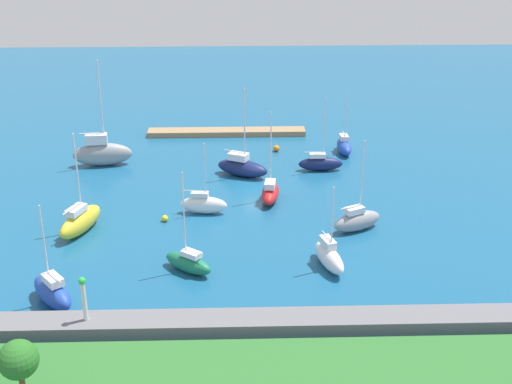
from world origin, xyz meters
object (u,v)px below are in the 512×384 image
Objects in this scene: pier_dock at (227,132)px; sailboat_gray_center_basin at (357,220)px; sailboat_green_far_north at (188,262)px; mooring_buoy_yellow at (165,218)px; park_tree_mideast at (18,360)px; sailboat_white_along_channel at (204,204)px; sailboat_blue_outer_mooring at (52,292)px; sailboat_red_near_pier at (270,192)px; sailboat_white_lone_south at (329,256)px; sailboat_blue_by_breakwater at (344,146)px; harbor_beacon at (84,296)px; sailboat_yellow_off_beacon at (80,221)px; sailboat_gray_east_end at (102,153)px; sailboat_navy_mid_basin at (242,167)px; mooring_buoy_orange at (276,148)px; sailboat_navy_lone_north at (320,163)px.

pier_dock is 33.39m from sailboat_gray_center_basin.
sailboat_green_far_north is 10.92m from mooring_buoy_yellow.
sailboat_white_along_channel is (-10.27, -31.17, -3.59)m from park_tree_mideast.
mooring_buoy_yellow is at bearing -147.60° from sailboat_white_along_channel.
sailboat_blue_outer_mooring is 28.03m from sailboat_red_near_pier.
sailboat_white_lone_south is 11.88× the size of mooring_buoy_yellow.
pier_dock is 45.73m from sailboat_blue_outer_mooring.
sailboat_blue_by_breakwater is at bearing -78.18° from sailboat_blue_outer_mooring.
harbor_beacon is 0.36× the size of sailboat_yellow_off_beacon.
mooring_buoy_yellow is at bearing -36.50° from sailboat_green_far_north.
park_tree_mideast is 21.35m from sailboat_green_far_north.
sailboat_gray_east_end reaches higher than park_tree_mideast.
harbor_beacon is 0.76× the size of park_tree_mideast.
sailboat_yellow_off_beacon reaches higher than sailboat_gray_center_basin.
sailboat_blue_outer_mooring is 0.88× the size of sailboat_red_near_pier.
sailboat_blue_by_breakwater is (-13.48, -7.57, -0.18)m from sailboat_navy_mid_basin.
sailboat_navy_mid_basin reaches higher than pier_dock.
mooring_buoy_orange is at bearing -68.02° from sailboat_blue_outer_mooring.
sailboat_yellow_off_beacon is (14.42, 30.18, 0.93)m from pier_dock.
sailboat_navy_mid_basin is at bearing -123.59° from mooring_buoy_yellow.
sailboat_gray_center_basin is at bearing 136.88° from sailboat_white_lone_south.
park_tree_mideast is 37.38m from sailboat_gray_center_basin.
park_tree_mideast is at bearing 100.56° from sailboat_green_far_north.
pier_dock is 33.46m from sailboat_yellow_off_beacon.
sailboat_red_near_pier reaches higher than sailboat_white_lone_south.
sailboat_blue_outer_mooring is (27.51, 12.96, 0.10)m from sailboat_gray_center_basin.
park_tree_mideast is at bearing -65.32° from sailboat_white_lone_south.
mooring_buoy_yellow is (3.98, 1.90, -0.71)m from sailboat_white_along_channel.
sailboat_blue_outer_mooring is at bearing -83.51° from park_tree_mideast.
harbor_beacon is 44.44m from mooring_buoy_orange.
harbor_beacon reaches higher than mooring_buoy_yellow.
sailboat_white_along_channel is at bearing -85.74° from sailboat_navy_mid_basin.
sailboat_yellow_off_beacon reaches higher than park_tree_mideast.
sailboat_green_far_north reaches higher than mooring_buoy_orange.
sailboat_blue_outer_mooring is 0.86× the size of sailboat_yellow_off_beacon.
sailboat_yellow_off_beacon reaches higher than pier_dock.
sailboat_navy_lone_north is at bearing -28.33° from sailboat_red_near_pier.
sailboat_navy_lone_north is at bearing -142.20° from mooring_buoy_yellow.
sailboat_blue_outer_mooring is at bearing -50.67° from harbor_beacon.
sailboat_gray_center_basin is 1.07× the size of sailboat_blue_outer_mooring.
sailboat_white_lone_south is at bearing -38.26° from sailboat_white_along_channel.
sailboat_gray_east_end is at bearing -86.72° from sailboat_blue_by_breakwater.
sailboat_gray_east_end is 27.26m from sailboat_navy_lone_north.
harbor_beacon is 0.42× the size of sailboat_blue_outer_mooring.
sailboat_navy_mid_basin is at bearing -109.20° from park_tree_mideast.
sailboat_green_far_north is 11.43× the size of mooring_buoy_orange.
sailboat_blue_outer_mooring is at bearing -93.15° from sailboat_white_lone_south.
sailboat_white_lone_south reaches higher than harbor_beacon.
sailboat_green_far_north is at bearing -103.31° from sailboat_blue_outer_mooring.
pier_dock is at bearing -102.16° from harbor_beacon.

